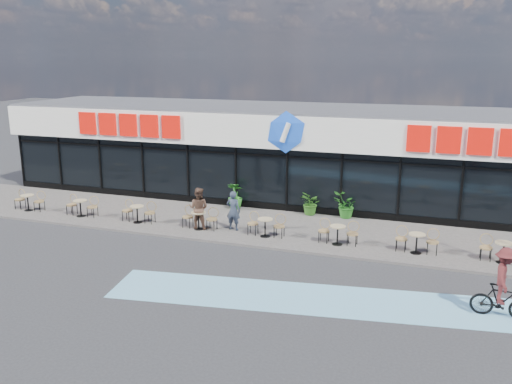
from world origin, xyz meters
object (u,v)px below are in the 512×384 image
(potted_plant_left, at_px, (235,196))
(cyclist_a, at_px, (503,287))
(patron_left, at_px, (233,210))
(potted_plant_right, at_px, (311,203))
(potted_plant_mid, at_px, (345,206))
(bistro_set_0, at_px, (29,200))
(patron_right, at_px, (199,208))

(potted_plant_left, relative_size, cyclist_a, 0.61)
(patron_left, bearing_deg, potted_plant_left, -67.38)
(potted_plant_left, height_order, cyclist_a, cyclist_a)
(potted_plant_right, bearing_deg, potted_plant_mid, 0.46)
(potted_plant_mid, bearing_deg, bistro_set_0, -166.26)
(patron_left, bearing_deg, potted_plant_mid, -139.43)
(potted_plant_right, bearing_deg, patron_right, -139.08)
(patron_left, distance_m, patron_right, 1.46)
(potted_plant_mid, relative_size, cyclist_a, 0.55)
(potted_plant_right, height_order, patron_right, patron_right)
(bistro_set_0, height_order, potted_plant_right, potted_plant_right)
(bistro_set_0, xyz_separation_m, potted_plant_right, (12.61, 3.45, 0.08))
(bistro_set_0, distance_m, patron_left, 10.08)
(potted_plant_right, relative_size, patron_left, 0.65)
(cyclist_a, bearing_deg, bistro_set_0, 167.68)
(patron_right, bearing_deg, cyclist_a, 155.82)
(bistro_set_0, xyz_separation_m, patron_right, (8.64, 0.02, 0.42))
(potted_plant_mid, xyz_separation_m, potted_plant_right, (-1.55, -0.01, -0.03))
(cyclist_a, bearing_deg, potted_plant_mid, 126.10)
(potted_plant_left, relative_size, patron_right, 0.71)
(potted_plant_left, bearing_deg, potted_plant_mid, 1.80)
(potted_plant_right, relative_size, patron_right, 0.61)
(potted_plant_mid, relative_size, patron_right, 0.65)
(potted_plant_mid, relative_size, patron_left, 0.69)
(bistro_set_0, relative_size, patron_left, 0.93)
(potted_plant_left, bearing_deg, bistro_set_0, -159.88)
(patron_right, bearing_deg, potted_plant_mid, -150.94)
(cyclist_a, bearing_deg, potted_plant_right, 132.91)
(potted_plant_right, distance_m, patron_left, 4.04)
(potted_plant_mid, xyz_separation_m, patron_left, (-4.09, -3.14, 0.26))
(potted_plant_left, bearing_deg, patron_left, -70.39)
(cyclist_a, bearing_deg, patron_left, 154.54)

